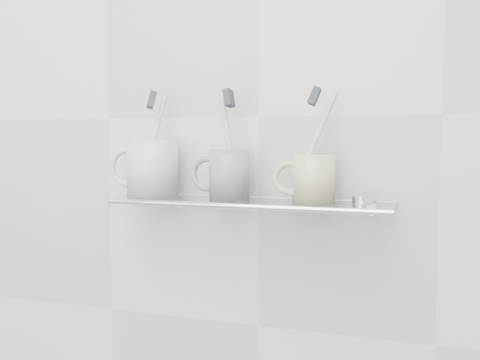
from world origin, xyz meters
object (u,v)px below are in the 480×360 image
at_px(mug_right, 314,178).
at_px(mug_left, 153,168).
at_px(mug_center, 229,174).
at_px(shelf_glass, 249,202).

bearing_deg(mug_right, mug_left, -155.36).
bearing_deg(mug_center, mug_left, 163.45).
height_order(shelf_glass, mug_right, mug_right).
bearing_deg(mug_center, mug_right, -16.55).
bearing_deg(mug_left, mug_center, -7.92).
relative_size(mug_center, mug_right, 1.09).
distance_m(mug_center, mug_right, 0.15).
height_order(mug_center, mug_right, mug_center).
relative_size(mug_left, mug_center, 1.19).
xyz_separation_m(mug_center, mug_right, (0.15, 0.00, -0.00)).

